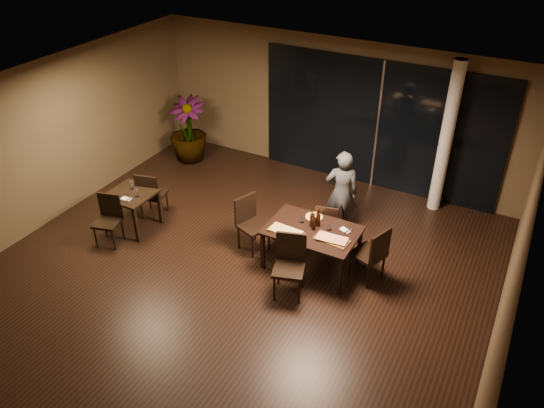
% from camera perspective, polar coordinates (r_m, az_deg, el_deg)
% --- Properties ---
extents(ground, '(8.00, 8.00, 0.00)m').
position_cam_1_polar(ground, '(8.98, -3.85, -7.53)').
color(ground, black).
rests_on(ground, ground).
extents(wall_back, '(8.00, 0.10, 3.00)m').
position_cam_1_polar(wall_back, '(11.35, 6.73, 10.16)').
color(wall_back, brown).
rests_on(wall_back, ground).
extents(wall_front, '(8.00, 0.10, 3.00)m').
position_cam_1_polar(wall_front, '(5.93, -26.34, -17.87)').
color(wall_front, brown).
rests_on(wall_front, ground).
extents(wall_left, '(0.10, 8.00, 3.00)m').
position_cam_1_polar(wall_left, '(10.61, -23.29, 6.01)').
color(wall_left, brown).
rests_on(wall_left, ground).
extents(wall_right, '(0.10, 8.00, 3.00)m').
position_cam_1_polar(wall_right, '(7.18, 24.71, -7.43)').
color(wall_right, brown).
rests_on(wall_right, ground).
extents(ceiling, '(8.00, 8.00, 0.04)m').
position_cam_1_polar(ceiling, '(7.42, -4.70, 10.69)').
color(ceiling, silver).
rests_on(ceiling, wall_back).
extents(window_panel, '(5.00, 0.06, 2.70)m').
position_cam_1_polar(window_panel, '(11.04, 11.35, 8.24)').
color(window_panel, black).
rests_on(window_panel, ground).
extents(column, '(0.24, 0.24, 3.00)m').
position_cam_1_polar(column, '(10.43, 18.21, 6.66)').
color(column, white).
rests_on(column, ground).
extents(main_table, '(1.50, 1.00, 0.75)m').
position_cam_1_polar(main_table, '(8.75, 4.34, -3.14)').
color(main_table, black).
rests_on(main_table, ground).
extents(side_table, '(0.80, 0.80, 0.75)m').
position_cam_1_polar(side_table, '(10.06, -14.82, 0.55)').
color(side_table, black).
rests_on(side_table, ground).
extents(chair_main_far, '(0.48, 0.48, 0.87)m').
position_cam_1_polar(chair_main_far, '(9.36, 5.93, -2.02)').
color(chair_main_far, black).
rests_on(chair_main_far, ground).
extents(chair_main_near, '(0.60, 0.60, 1.03)m').
position_cam_1_polar(chair_main_near, '(8.30, 1.93, -6.18)').
color(chair_main_near, black).
rests_on(chair_main_near, ground).
extents(chair_main_left, '(0.59, 0.59, 1.00)m').
position_cam_1_polar(chair_main_left, '(9.26, -2.38, -1.76)').
color(chair_main_left, black).
rests_on(chair_main_left, ground).
extents(chair_main_right, '(0.60, 0.60, 1.02)m').
position_cam_1_polar(chair_main_right, '(8.64, 10.79, -5.14)').
color(chair_main_right, black).
rests_on(chair_main_right, ground).
extents(chair_side_far, '(0.55, 0.55, 0.98)m').
position_cam_1_polar(chair_side_far, '(10.31, -12.92, 1.16)').
color(chair_side_far, black).
rests_on(chair_side_far, ground).
extents(chair_side_near, '(0.53, 0.53, 0.92)m').
position_cam_1_polar(chair_side_near, '(9.86, -17.16, -1.29)').
color(chair_side_near, black).
rests_on(chair_side_near, ground).
extents(diner, '(0.66, 0.56, 1.64)m').
position_cam_1_polar(diner, '(9.60, 7.48, 1.21)').
color(diner, '#323437').
rests_on(diner, ground).
extents(potted_plant, '(0.91, 0.91, 1.49)m').
position_cam_1_polar(potted_plant, '(12.27, -9.04, 7.90)').
color(potted_plant, '#254F1A').
rests_on(potted_plant, ground).
extents(pizza_board_left, '(0.62, 0.36, 0.01)m').
position_cam_1_polar(pizza_board_left, '(8.62, 1.47, -3.01)').
color(pizza_board_left, '#3F2914').
rests_on(pizza_board_left, main_table).
extents(pizza_board_right, '(0.58, 0.34, 0.01)m').
position_cam_1_polar(pizza_board_right, '(8.49, 6.45, -3.84)').
color(pizza_board_right, '#402B14').
rests_on(pizza_board_right, main_table).
extents(oblong_pizza_left, '(0.52, 0.27, 0.02)m').
position_cam_1_polar(oblong_pizza_left, '(8.61, 1.47, -2.92)').
color(oblong_pizza_left, '#671409').
rests_on(oblong_pizza_left, pizza_board_left).
extents(oblong_pizza_right, '(0.49, 0.26, 0.02)m').
position_cam_1_polar(oblong_pizza_right, '(8.48, 6.46, -3.75)').
color(oblong_pizza_right, maroon).
rests_on(oblong_pizza_right, pizza_board_right).
extents(round_pizza, '(0.29, 0.29, 0.01)m').
position_cam_1_polar(round_pizza, '(9.00, 4.55, -1.41)').
color(round_pizza, '#A92B12').
rests_on(round_pizza, main_table).
extents(bottle_a, '(0.07, 0.07, 0.31)m').
position_cam_1_polar(bottle_a, '(8.70, 4.31, -1.55)').
color(bottle_a, black).
rests_on(bottle_a, main_table).
extents(bottle_b, '(0.07, 0.07, 0.31)m').
position_cam_1_polar(bottle_b, '(8.63, 4.52, -1.88)').
color(bottle_b, black).
rests_on(bottle_b, main_table).
extents(bottle_c, '(0.08, 0.08, 0.34)m').
position_cam_1_polar(bottle_c, '(8.71, 5.00, -1.41)').
color(bottle_c, black).
rests_on(bottle_c, main_table).
extents(tumbler_left, '(0.07, 0.07, 0.08)m').
position_cam_1_polar(tumbler_left, '(8.85, 3.26, -1.74)').
color(tumbler_left, white).
rests_on(tumbler_left, main_table).
extents(tumbler_right, '(0.07, 0.07, 0.09)m').
position_cam_1_polar(tumbler_right, '(8.70, 6.16, -2.55)').
color(tumbler_right, white).
rests_on(tumbler_right, main_table).
extents(napkin_near, '(0.18, 0.11, 0.01)m').
position_cam_1_polar(napkin_near, '(8.45, 7.52, -4.13)').
color(napkin_near, white).
rests_on(napkin_near, main_table).
extents(napkin_far, '(0.20, 0.16, 0.01)m').
position_cam_1_polar(napkin_far, '(8.73, 7.87, -2.82)').
color(napkin_far, white).
rests_on(napkin_far, main_table).
extents(wine_glass_a, '(0.07, 0.07, 0.17)m').
position_cam_1_polar(wine_glass_a, '(10.07, -14.87, 1.98)').
color(wine_glass_a, white).
rests_on(wine_glass_a, side_table).
extents(wine_glass_b, '(0.07, 0.07, 0.16)m').
position_cam_1_polar(wine_glass_b, '(9.81, -14.37, 1.19)').
color(wine_glass_b, white).
rests_on(wine_glass_b, side_table).
extents(side_napkin, '(0.19, 0.13, 0.01)m').
position_cam_1_polar(side_napkin, '(9.82, -15.43, 0.54)').
color(side_napkin, white).
rests_on(side_napkin, side_table).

